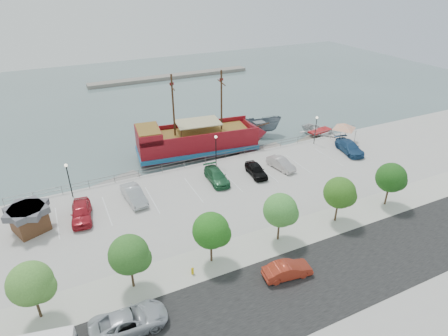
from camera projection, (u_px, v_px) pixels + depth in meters
name	position (u px, v px, depth m)	size (l,w,h in m)	color
ground	(239.00, 195.00, 44.89)	(160.00, 160.00, 0.00)	slate
land_slab	(369.00, 327.00, 28.02)	(100.00, 58.00, 1.20)	#AAA7A3
street	(326.00, 277.00, 31.70)	(100.00, 8.00, 0.04)	black
sidewalk	(286.00, 236.00, 36.46)	(100.00, 4.00, 0.05)	beige
seawall_railing	(212.00, 158.00, 50.36)	(50.00, 0.06, 1.00)	slate
far_shore	(171.00, 77.00, 92.20)	(40.00, 3.00, 0.80)	gray
pirate_ship	(207.00, 140.00, 54.21)	(20.09, 7.59, 12.52)	maroon
patrol_boat	(259.00, 127.00, 60.43)	(2.67, 7.09, 2.75)	slate
speedboat	(320.00, 133.00, 59.98)	(4.68, 6.55, 1.36)	silver
dock_west	(115.00, 182.00, 47.23)	(6.65, 1.90, 0.38)	gray
dock_mid	(262.00, 151.00, 55.40)	(6.89, 1.97, 0.39)	gray
dock_east	(309.00, 140.00, 58.69)	(6.92, 1.98, 0.40)	gray
shed	(29.00, 218.00, 36.71)	(4.25, 4.25, 2.68)	#55331E
canopy_tent	(345.00, 123.00, 55.00)	(4.71, 4.71, 3.35)	slate
street_van	(129.00, 321.00, 26.81)	(2.57, 5.56, 1.55)	#ACB1B9
street_sedan	(287.00, 270.00, 31.44)	(1.48, 4.23, 1.39)	#B0331E
fire_hydrant	(192.00, 271.00, 31.80)	(0.25, 0.25, 0.71)	#CDA70A
lamp_post_left	(68.00, 175.00, 41.33)	(0.36, 0.36, 4.28)	black
lamp_post_mid	(216.00, 145.00, 48.19)	(0.36, 0.36, 4.28)	black
lamp_post_right	(316.00, 125.00, 54.28)	(0.36, 0.36, 4.28)	black
tree_a	(33.00, 284.00, 26.53)	(3.30, 3.20, 5.00)	#473321
tree_b	(131.00, 255.00, 29.19)	(3.30, 3.20, 5.00)	#473321
tree_c	(213.00, 231.00, 31.86)	(3.30, 3.20, 5.00)	#473321
tree_d	(282.00, 211.00, 34.53)	(3.30, 3.20, 5.00)	#473321
tree_e	(341.00, 194.00, 37.19)	(3.30, 3.20, 5.00)	#473321
tree_f	(392.00, 178.00, 39.86)	(3.30, 3.20, 5.00)	#473321
parked_car_a	(81.00, 212.00, 38.63)	(1.98, 4.93, 1.68)	#AF1D29
parked_car_b	(134.00, 195.00, 41.66)	(1.69, 4.85, 1.60)	#AAADB1
parked_car_d	(217.00, 176.00, 45.53)	(2.03, 4.99, 1.45)	#246039
parked_car_e	(256.00, 170.00, 46.91)	(1.74, 4.31, 1.47)	black
parked_car_f	(281.00, 164.00, 48.47)	(1.49, 4.28, 1.41)	beige
parked_car_h	(349.00, 147.00, 52.73)	(2.20, 5.41, 1.57)	navy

